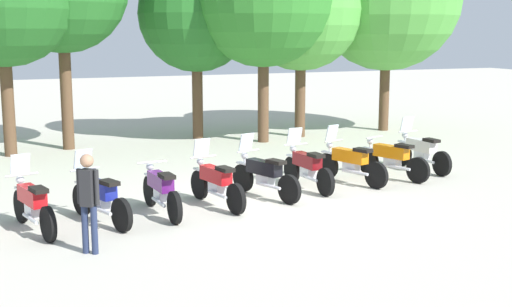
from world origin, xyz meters
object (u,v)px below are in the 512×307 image
Objects in this scene: motorcycle_1 at (99,197)px; motorcycle_2 at (161,190)px; person_0 at (88,196)px; motorcycle_6 at (350,162)px; motorcycle_4 at (264,174)px; tree_3 at (196,14)px; motorcycle_5 at (307,167)px; motorcycle_7 at (391,158)px; motorcycle_8 at (421,151)px; motorcycle_3 at (216,182)px; motorcycle_0 at (32,204)px; tree_5 at (301,10)px.

motorcycle_1 is 1.27m from motorcycle_2.
motorcycle_6 is at bearing 152.45° from person_0.
motorcycle_4 is 0.34× the size of tree_3.
motorcycle_5 is 1.24m from motorcycle_6.
person_0 reaches higher than motorcycle_7.
motorcycle_8 is (4.97, 1.22, 0.00)m from motorcycle_4.
motorcycle_3 is at bearing 84.34° from motorcycle_6.
motorcycle_6 is at bearing 75.74° from motorcycle_7.
tree_3 reaches higher than motorcycle_0.
motorcycle_4 is 1.00× the size of motorcycle_7.
tree_3 is at bearing -1.58° from motorcycle_7.
motorcycle_2 is at bearing 176.95° from person_0.
tree_5 is (8.71, 10.28, 3.34)m from person_0.
tree_3 is 0.95× the size of tree_5.
person_0 reaches higher than motorcycle_8.
motorcycle_5 is at bearing 97.28° from motorcycle_8.
tree_5 is (-0.44, 6.51, 3.81)m from motorcycle_8.
motorcycle_7 is (6.20, 1.23, 0.00)m from motorcycle_2.
motorcycle_1 and motorcycle_8 have the same top height.
motorcycle_0 and motorcycle_1 have the same top height.
motorcycle_3 is at bearing 164.39° from person_0.
motorcycle_2 is 0.34× the size of tree_5.
motorcycle_4 is 0.96× the size of motorcycle_8.
motorcycle_6 is 1.00× the size of motorcycle_7.
motorcycle_5 is 2.49m from motorcycle_7.
motorcycle_1 is 1.00× the size of motorcycle_4.
tree_3 is (-3.85, 7.42, 3.65)m from motorcycle_8.
motorcycle_6 reaches higher than motorcycle_7.
tree_5 is at bearing -28.45° from motorcycle_5.
motorcycle_4 is (4.96, 0.84, 0.00)m from motorcycle_0.
motorcycle_4 is at bearing 158.80° from person_0.
motorcycle_2 is 1.25m from motorcycle_3.
motorcycle_0 is at bearing 97.04° from motorcycle_5.
person_0 reaches higher than motorcycle_6.
motorcycle_4 is at bearing 98.70° from motorcycle_8.
person_0 is (-2.94, -2.22, 0.47)m from motorcycle_3.
motorcycle_0 is 0.98× the size of motorcycle_5.
motorcycle_5 is 1.05× the size of motorcycle_7.
person_0 is at bearing -115.35° from tree_3.
motorcycle_0 is 1.03× the size of motorcycle_7.
motorcycle_0 reaches higher than motorcycle_2.
tree_3 reaches higher than motorcycle_6.
motorcycle_5 is 3.81m from motorcycle_8.
motorcycle_1 is at bearing 82.60° from motorcycle_6.
motorcycle_3 is 1.03× the size of motorcycle_4.
tree_5 reaches higher than person_0.
motorcycle_7 is 8.05m from tree_5.
motorcycle_1 is 1.25× the size of person_0.
motorcycle_1 is 11.16m from tree_3.
motorcycle_7 is at bearing -89.43° from motorcycle_3.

